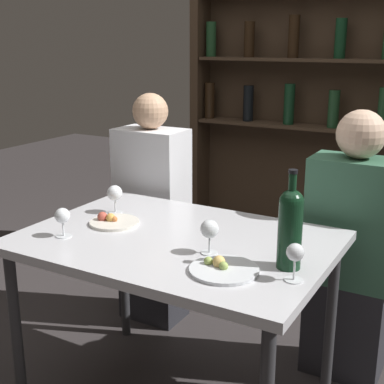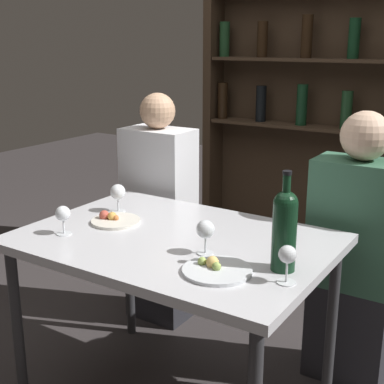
# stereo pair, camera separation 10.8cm
# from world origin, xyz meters

# --- Properties ---
(dining_table) EXTENTS (1.17, 0.83, 0.75)m
(dining_table) POSITION_xyz_m (0.00, 0.00, 0.68)
(dining_table) COLOR silver
(dining_table) RESTS_ON ground_plane
(wine_rack_wall) EXTENTS (1.65, 0.21, 2.04)m
(wine_rack_wall) POSITION_xyz_m (-0.00, 1.68, 1.07)
(wine_rack_wall) COLOR #38281C
(wine_rack_wall) RESTS_ON ground_plane
(wine_bottle) EXTENTS (0.08, 0.08, 0.33)m
(wine_bottle) POSITION_xyz_m (0.47, -0.06, 0.90)
(wine_bottle) COLOR black
(wine_bottle) RESTS_ON dining_table
(wine_glass_0) EXTENTS (0.06, 0.06, 0.12)m
(wine_glass_0) POSITION_xyz_m (0.52, -0.14, 0.84)
(wine_glass_0) COLOR silver
(wine_glass_0) RESTS_ON dining_table
(wine_glass_1) EXTENTS (0.07, 0.07, 0.12)m
(wine_glass_1) POSITION_xyz_m (0.19, -0.08, 0.84)
(wine_glass_1) COLOR silver
(wine_glass_1) RESTS_ON dining_table
(wine_glass_2) EXTENTS (0.06, 0.06, 0.11)m
(wine_glass_2) POSITION_xyz_m (-0.38, -0.20, 0.83)
(wine_glass_2) COLOR silver
(wine_glass_2) RESTS_ON dining_table
(wine_glass_3) EXTENTS (0.07, 0.07, 0.12)m
(wine_glass_3) POSITION_xyz_m (-0.39, 0.13, 0.84)
(wine_glass_3) COLOR silver
(wine_glass_3) RESTS_ON dining_table
(food_plate_0) EXTENTS (0.20, 0.20, 0.05)m
(food_plate_0) POSITION_xyz_m (-0.31, 0.01, 0.76)
(food_plate_0) COLOR silver
(food_plate_0) RESTS_ON dining_table
(food_plate_1) EXTENTS (0.23, 0.23, 0.05)m
(food_plate_1) POSITION_xyz_m (0.29, -0.19, 0.76)
(food_plate_1) COLOR silver
(food_plate_1) RESTS_ON dining_table
(seated_person_left) EXTENTS (0.36, 0.22, 1.23)m
(seated_person_left) POSITION_xyz_m (-0.51, 0.59, 0.58)
(seated_person_left) COLOR #26262B
(seated_person_left) RESTS_ON ground_plane
(seated_person_right) EXTENTS (0.38, 0.22, 1.21)m
(seated_person_right) POSITION_xyz_m (0.53, 0.59, 0.57)
(seated_person_right) COLOR #26262B
(seated_person_right) RESTS_ON ground_plane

